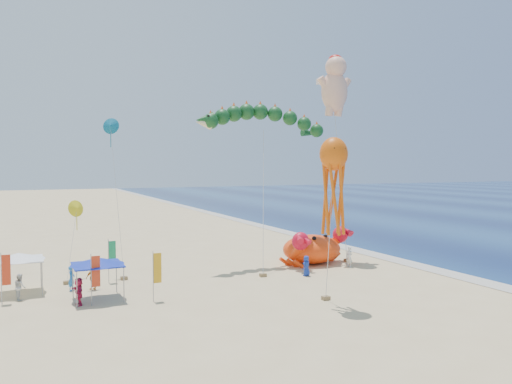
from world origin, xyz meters
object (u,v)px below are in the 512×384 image
at_px(dragon_kite, 262,123).
at_px(octopus_kite, 334,179).
at_px(canopy_white, 18,257).
at_px(crab_inflatable, 312,248).
at_px(canopy_blue, 97,262).
at_px(cherub_kite, 335,84).

xyz_separation_m(dragon_kite, octopus_kite, (-1.72, -13.69, -4.43)).
xyz_separation_m(octopus_kite, canopy_white, (-17.47, 11.37, -5.33)).
distance_m(crab_inflatable, canopy_white, 23.20).
height_order(crab_inflatable, canopy_blue, crab_inflatable).
bearing_deg(octopus_kite, dragon_kite, 82.82).
bearing_deg(canopy_blue, dragon_kite, 23.23).
bearing_deg(octopus_kite, canopy_blue, 150.02).
relative_size(dragon_kite, octopus_kite, 1.32).
bearing_deg(canopy_white, dragon_kite, 6.92).
height_order(dragon_kite, cherub_kite, cherub_kite).
bearing_deg(crab_inflatable, dragon_kite, 153.91).
bearing_deg(octopus_kite, cherub_kite, 56.05).
relative_size(crab_inflatable, canopy_blue, 2.14).
xyz_separation_m(dragon_kite, cherub_kite, (7.18, -0.47, 3.82)).
relative_size(crab_inflatable, dragon_kite, 0.53).
distance_m(dragon_kite, canopy_white, 21.65).
bearing_deg(canopy_blue, crab_inflatable, 13.08).
xyz_separation_m(dragon_kite, canopy_blue, (-14.60, -6.27, -9.76)).
bearing_deg(cherub_kite, canopy_blue, -165.09).
relative_size(octopus_kite, canopy_white, 3.08).
bearing_deg(cherub_kite, canopy_white, -175.97).
bearing_deg(dragon_kite, canopy_blue, -156.77).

